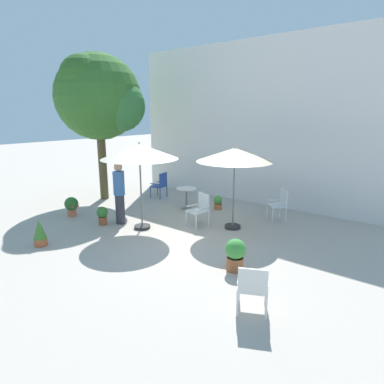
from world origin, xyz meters
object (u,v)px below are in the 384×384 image
(patio_umbrella_0, at_px, (139,152))
(patio_chair_0, at_px, (280,202))
(potted_plant_0, at_px, (40,233))
(potted_plant_1, at_px, (235,254))
(potted_plant_4, at_px, (72,205))
(potted_plant_3, at_px, (102,215))
(potted_plant_2, at_px, (218,202))
(cafe_table_0, at_px, (186,194))
(patio_chair_1, at_px, (161,184))
(patio_chair_2, at_px, (200,208))
(patio_chair_3, at_px, (253,285))
(patio_umbrella_1, at_px, (235,156))
(standing_person, at_px, (119,193))
(shade_tree, at_px, (100,97))

(patio_umbrella_0, bearing_deg, patio_chair_0, 48.39)
(potted_plant_0, bearing_deg, patio_umbrella_0, 66.42)
(potted_plant_1, height_order, potted_plant_4, potted_plant_1)
(patio_chair_0, relative_size, potted_plant_3, 1.83)
(patio_umbrella_0, distance_m, patio_chair_0, 4.32)
(potted_plant_1, height_order, potted_plant_2, potted_plant_1)
(cafe_table_0, height_order, patio_chair_1, patio_chair_1)
(patio_chair_2, bearing_deg, patio_chair_1, 152.21)
(cafe_table_0, distance_m, patio_chair_2, 1.69)
(patio_chair_3, bearing_deg, cafe_table_0, 139.09)
(cafe_table_0, bearing_deg, patio_umbrella_1, -16.92)
(cafe_table_0, distance_m, potted_plant_2, 1.07)
(patio_chair_0, relative_size, potted_plant_2, 2.08)
(patio_chair_0, bearing_deg, patio_chair_2, -130.59)
(patio_umbrella_0, height_order, patio_umbrella_1, patio_umbrella_0)
(standing_person, bearing_deg, potted_plant_1, -6.53)
(cafe_table_0, xyz_separation_m, patio_chair_3, (4.48, -3.88, -0.00))
(potted_plant_3, bearing_deg, shade_tree, 140.50)
(potted_plant_1, bearing_deg, patio_chair_2, 141.40)
(potted_plant_4, bearing_deg, patio_umbrella_0, 12.75)
(patio_umbrella_1, xyz_separation_m, patio_chair_3, (2.30, -3.22, -1.52))
(potted_plant_0, height_order, potted_plant_3, potted_plant_0)
(potted_plant_0, height_order, standing_person, standing_person)
(potted_plant_1, xyz_separation_m, standing_person, (-4.08, 0.47, 0.56))
(shade_tree, height_order, cafe_table_0, shade_tree)
(shade_tree, relative_size, cafe_table_0, 7.23)
(patio_chair_0, height_order, patio_chair_1, patio_chair_0)
(patio_chair_2, height_order, potted_plant_2, patio_chair_2)
(patio_chair_0, bearing_deg, patio_umbrella_0, -131.61)
(potted_plant_3, bearing_deg, potted_plant_2, 62.14)
(patio_umbrella_1, distance_m, potted_plant_2, 2.55)
(patio_umbrella_0, height_order, patio_chair_3, patio_umbrella_0)
(patio_chair_2, xyz_separation_m, patio_chair_3, (3.15, -2.85, -0.03))
(patio_chair_2, distance_m, potted_plant_0, 4.13)
(standing_person, bearing_deg, potted_plant_3, -130.70)
(standing_person, bearing_deg, patio_umbrella_1, 30.97)
(patio_chair_1, xyz_separation_m, standing_person, (1.13, -2.87, 0.39))
(patio_chair_1, height_order, potted_plant_2, patio_chair_1)
(shade_tree, distance_m, standing_person, 4.09)
(patio_chair_3, distance_m, potted_plant_1, 1.47)
(patio_chair_2, bearing_deg, patio_chair_3, -42.13)
(patio_chair_3, xyz_separation_m, standing_person, (-5.05, 1.57, 0.42))
(standing_person, bearing_deg, potted_plant_0, -95.89)
(shade_tree, xyz_separation_m, patio_chair_1, (1.51, 1.35, -3.12))
(potted_plant_4, bearing_deg, potted_plant_0, -50.20)
(shade_tree, bearing_deg, patio_chair_0, 14.49)
(patio_chair_0, height_order, potted_plant_1, patio_chair_0)
(patio_chair_2, xyz_separation_m, potted_plant_2, (-0.49, 1.64, -0.28))
(patio_chair_3, xyz_separation_m, potted_plant_0, (-5.28, -0.68, -0.16))
(shade_tree, height_order, patio_umbrella_0, shade_tree)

